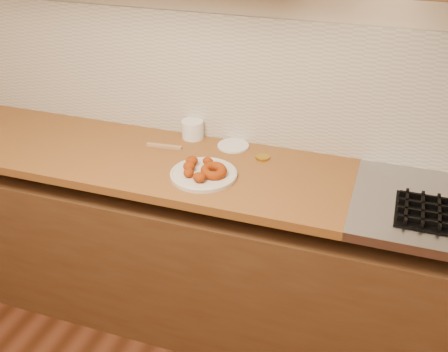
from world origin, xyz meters
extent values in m
cube|color=#C4B095|center=(0.00, 2.00, 1.35)|extent=(4.00, 0.02, 2.70)
cube|color=#53361E|center=(0.00, 1.69, 0.39)|extent=(3.60, 0.60, 0.77)
cube|color=brown|center=(-0.65, 1.69, 0.88)|extent=(2.30, 0.62, 0.04)
cube|color=beige|center=(0.00, 1.99, 1.20)|extent=(3.60, 0.02, 0.60)
cube|color=black|center=(0.80, 1.61, 0.90)|extent=(0.26, 0.26, 0.01)
cube|color=black|center=(0.71, 1.61, 0.92)|extent=(0.01, 0.24, 0.02)
cube|color=black|center=(0.80, 1.52, 0.92)|extent=(0.24, 0.01, 0.02)
cube|color=black|center=(0.77, 1.61, 0.92)|extent=(0.01, 0.24, 0.02)
cube|color=black|center=(0.80, 1.58, 0.92)|extent=(0.24, 0.01, 0.02)
cube|color=black|center=(0.83, 1.61, 0.92)|extent=(0.01, 0.24, 0.02)
cube|color=black|center=(0.80, 1.64, 0.92)|extent=(0.24, 0.01, 0.02)
cube|color=black|center=(0.80, 1.70, 0.92)|extent=(0.24, 0.01, 0.02)
cylinder|color=beige|center=(-0.13, 1.60, 0.91)|extent=(0.29, 0.29, 0.02)
torus|color=#972E00|center=(-0.08, 1.60, 0.94)|extent=(0.16, 0.16, 0.05)
ellipsoid|color=#972E00|center=(-0.20, 1.65, 0.94)|extent=(0.07, 0.08, 0.04)
ellipsoid|color=#972E00|center=(-0.19, 1.60, 0.94)|extent=(0.07, 0.08, 0.04)
ellipsoid|color=#972E00|center=(-0.18, 1.55, 0.94)|extent=(0.06, 0.06, 0.04)
ellipsoid|color=#972E00|center=(-0.12, 1.52, 0.94)|extent=(0.07, 0.06, 0.04)
ellipsoid|color=#972E00|center=(-0.13, 1.67, 0.94)|extent=(0.05, 0.04, 0.04)
cylinder|color=white|center=(-0.31, 1.94, 0.94)|extent=(0.13, 0.13, 0.09)
cylinder|color=white|center=(-0.09, 1.91, 0.90)|extent=(0.20, 0.20, 0.01)
cylinder|color=#B89124|center=(0.07, 1.84, 0.91)|extent=(0.08, 0.08, 0.01)
cube|color=#A77F57|center=(-0.40, 1.79, 0.91)|extent=(0.17, 0.04, 0.01)
camera|label=1|loc=(0.59, -0.22, 2.03)|focal=42.00mm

